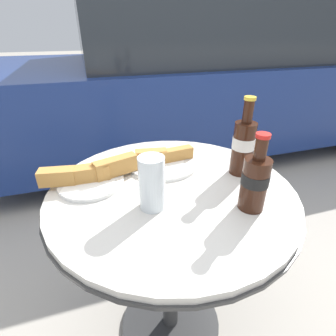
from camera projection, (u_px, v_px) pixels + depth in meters
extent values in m
plane|color=#A8A093|center=(171.00, 323.00, 1.15)|extent=(30.00, 30.00, 0.00)
cylinder|color=#333333|center=(171.00, 321.00, 1.15)|extent=(0.42, 0.42, 0.02)
cylinder|color=#333333|center=(171.00, 267.00, 0.98)|extent=(0.06, 0.06, 0.67)
cylinder|color=#333333|center=(172.00, 194.00, 0.83)|extent=(0.77, 0.77, 0.01)
cylinder|color=beige|center=(172.00, 190.00, 0.82)|extent=(0.76, 0.76, 0.02)
cylinder|color=#33190F|center=(243.00, 149.00, 0.86)|extent=(0.07, 0.07, 0.18)
cylinder|color=silver|center=(244.00, 143.00, 0.85)|extent=(0.07, 0.07, 0.04)
cylinder|color=#33190F|center=(248.00, 112.00, 0.80)|extent=(0.03, 0.03, 0.07)
cylinder|color=gold|center=(250.00, 98.00, 0.78)|extent=(0.04, 0.04, 0.01)
cylinder|color=#33190F|center=(254.00, 184.00, 0.69)|extent=(0.07, 0.07, 0.15)
cylinder|color=black|center=(255.00, 179.00, 0.68)|extent=(0.07, 0.07, 0.03)
cylinder|color=#33190F|center=(261.00, 149.00, 0.64)|extent=(0.03, 0.03, 0.06)
cylinder|color=red|center=(263.00, 136.00, 0.63)|extent=(0.04, 0.04, 0.01)
cylinder|color=silver|center=(152.00, 189.00, 0.70)|extent=(0.07, 0.07, 0.12)
cylinder|color=silver|center=(152.00, 183.00, 0.69)|extent=(0.07, 0.07, 0.15)
cylinder|color=white|center=(91.00, 183.00, 0.83)|extent=(0.21, 0.21, 0.01)
cube|color=white|center=(91.00, 181.00, 0.83)|extent=(0.19, 0.19, 0.00)
cube|color=#B77F3D|center=(57.00, 176.00, 0.80)|extent=(0.11, 0.06, 0.05)
cube|color=#B77F3D|center=(90.00, 173.00, 0.82)|extent=(0.12, 0.05, 0.05)
cube|color=#B77F3D|center=(116.00, 166.00, 0.85)|extent=(0.15, 0.08, 0.06)
cylinder|color=white|center=(163.00, 163.00, 0.95)|extent=(0.26, 0.26, 0.01)
cube|color=white|center=(163.00, 161.00, 0.95)|extent=(0.19, 0.19, 0.00)
cube|color=#B77F3D|center=(151.00, 156.00, 0.93)|extent=(0.12, 0.05, 0.04)
cube|color=#B77F3D|center=(174.00, 154.00, 0.94)|extent=(0.15, 0.05, 0.04)
cube|color=navy|center=(215.00, 93.00, 2.79)|extent=(4.48, 1.76, 0.70)
cube|color=#23282D|center=(198.00, 31.00, 2.45)|extent=(2.15, 1.55, 0.48)
cylinder|color=black|center=(274.00, 90.00, 3.91)|extent=(0.61, 0.21, 0.61)
cylinder|color=black|center=(81.00, 105.00, 3.18)|extent=(0.61, 0.21, 0.61)
cylinder|color=black|center=(86.00, 160.00, 1.88)|extent=(0.61, 0.21, 0.61)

